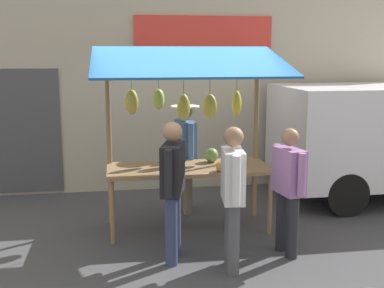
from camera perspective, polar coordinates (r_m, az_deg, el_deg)
name	(u,v)px	position (r m, az deg, el deg)	size (l,w,h in m)	color
ground_plane	(189,228)	(6.91, -0.40, -9.78)	(40.00, 40.00, 0.00)	#424244
street_backdrop	(166,94)	(8.68, -2.99, 5.90)	(9.00, 0.30, 3.40)	#B2A893
market_stall	(189,118)	(6.59, -0.37, 3.06)	(2.50, 1.46, 2.50)	olive
vendor_with_sunhat	(185,148)	(7.37, -0.81, -0.50)	(0.43, 0.70, 1.67)	#726656
shopper_with_ponytail	(173,182)	(5.61, -2.25, -4.43)	(0.35, 0.68, 1.65)	navy
shopper_with_shopping_bag	(288,184)	(5.91, 11.18, -4.55)	(0.29, 0.66, 1.55)	#232328
shopper_in_grey_tee	(233,189)	(5.39, 4.76, -5.23)	(0.28, 0.69, 1.63)	#4C4C51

